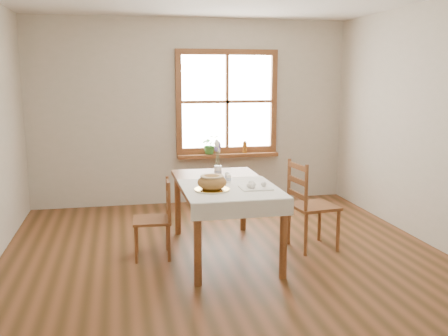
# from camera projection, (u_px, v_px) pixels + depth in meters

# --- Properties ---
(ground) EXTENTS (5.00, 5.00, 0.00)m
(ground) POSITION_uv_depth(u_px,v_px,m) (230.00, 264.00, 4.89)
(ground) COLOR brown
(ground) RESTS_ON ground
(room_walls) EXTENTS (4.60, 5.10, 2.65)m
(room_walls) POSITION_uv_depth(u_px,v_px,m) (231.00, 88.00, 4.58)
(room_walls) COLOR beige
(room_walls) RESTS_ON ground
(window) EXTENTS (1.46, 0.08, 1.46)m
(window) POSITION_uv_depth(u_px,v_px,m) (227.00, 102.00, 7.10)
(window) COLOR brown
(window) RESTS_ON ground
(window_sill) EXTENTS (1.46, 0.20, 0.05)m
(window_sill) POSITION_uv_depth(u_px,v_px,m) (228.00, 155.00, 7.17)
(window_sill) COLOR brown
(window_sill) RESTS_ON ground
(dining_table) EXTENTS (0.90, 1.60, 0.75)m
(dining_table) POSITION_uv_depth(u_px,v_px,m) (224.00, 191.00, 5.05)
(dining_table) COLOR brown
(dining_table) RESTS_ON ground
(table_linen) EXTENTS (0.91, 0.99, 0.01)m
(table_linen) POSITION_uv_depth(u_px,v_px,m) (231.00, 189.00, 4.75)
(table_linen) COLOR white
(table_linen) RESTS_ON dining_table
(chair_left) EXTENTS (0.41, 0.39, 0.80)m
(chair_left) POSITION_uv_depth(u_px,v_px,m) (152.00, 219.00, 5.00)
(chair_left) COLOR brown
(chair_left) RESTS_ON ground
(chair_right) EXTENTS (0.52, 0.50, 0.95)m
(chair_right) POSITION_uv_depth(u_px,v_px,m) (314.00, 205.00, 5.26)
(chair_right) COLOR brown
(chair_right) RESTS_ON ground
(bread_plate) EXTENTS (0.38, 0.38, 0.02)m
(bread_plate) POSITION_uv_depth(u_px,v_px,m) (212.00, 190.00, 4.64)
(bread_plate) COLOR white
(bread_plate) RESTS_ON table_linen
(bread_loaf) EXTENTS (0.27, 0.27, 0.15)m
(bread_loaf) POSITION_uv_depth(u_px,v_px,m) (212.00, 181.00, 4.63)
(bread_loaf) COLOR #9D6A37
(bread_loaf) RESTS_ON bread_plate
(egg_napkin) EXTENTS (0.29, 0.25, 0.01)m
(egg_napkin) POSITION_uv_depth(u_px,v_px,m) (256.00, 188.00, 4.73)
(egg_napkin) COLOR white
(egg_napkin) RESTS_ON table_linen
(eggs) EXTENTS (0.23, 0.20, 0.05)m
(eggs) POSITION_uv_depth(u_px,v_px,m) (256.00, 184.00, 4.73)
(eggs) COLOR white
(eggs) RESTS_ON egg_napkin
(salt_shaker) EXTENTS (0.05, 0.05, 0.09)m
(salt_shaker) POSITION_uv_depth(u_px,v_px,m) (229.00, 178.00, 4.98)
(salt_shaker) COLOR white
(salt_shaker) RESTS_ON table_linen
(pepper_shaker) EXTENTS (0.06, 0.06, 0.09)m
(pepper_shaker) POSITION_uv_depth(u_px,v_px,m) (227.00, 176.00, 5.08)
(pepper_shaker) COLOR white
(pepper_shaker) RESTS_ON table_linen
(flower_vase) EXTENTS (0.08, 0.08, 0.09)m
(flower_vase) POSITION_uv_depth(u_px,v_px,m) (218.00, 171.00, 5.44)
(flower_vase) COLOR white
(flower_vase) RESTS_ON dining_table
(lavender_bouquet) EXTENTS (0.14, 0.14, 0.27)m
(lavender_bouquet) POSITION_uv_depth(u_px,v_px,m) (218.00, 154.00, 5.41)
(lavender_bouquet) COLOR #6B5A9F
(lavender_bouquet) RESTS_ON flower_vase
(potted_plant) EXTENTS (0.28, 0.30, 0.21)m
(potted_plant) POSITION_uv_depth(u_px,v_px,m) (210.00, 147.00, 7.10)
(potted_plant) COLOR #397D32
(potted_plant) RESTS_ON window_sill
(amber_bottle) EXTENTS (0.08, 0.08, 0.18)m
(amber_bottle) POSITION_uv_depth(u_px,v_px,m) (245.00, 147.00, 7.20)
(amber_bottle) COLOR #9C5E1C
(amber_bottle) RESTS_ON window_sill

